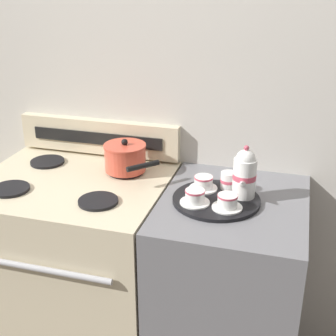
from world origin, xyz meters
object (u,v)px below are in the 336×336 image
object	(u,v)px
stove	(79,271)
teacup_right	(203,183)
teacup_front	(227,202)
serving_tray	(216,200)
saucepan	(125,157)
teapot	(245,174)
creamer_jug	(228,180)
teacup_left	(195,197)

from	to	relation	value
stove	teacup_right	bearing A→B (deg)	5.28
stove	teacup_front	size ratio (longest dim) A/B	8.17
serving_tray	teacup_right	world-z (taller)	teacup_right
saucepan	teapot	size ratio (longest dim) A/B	1.28
teapot	teacup_right	size ratio (longest dim) A/B	1.85
creamer_jug	stove	bearing A→B (deg)	-172.66
stove	teacup_front	xyz separation A→B (m)	(0.68, -0.08, 0.50)
stove	teacup_left	world-z (taller)	teacup_left
stove	teacup_right	size ratio (longest dim) A/B	8.17
teapot	saucepan	bearing A→B (deg)	167.54
serving_tray	teacup_left	bearing A→B (deg)	-138.35
stove	serving_tray	world-z (taller)	serving_tray
teacup_left	creamer_jug	xyz separation A→B (m)	(0.10, 0.16, 0.01)
serving_tray	teapot	world-z (taller)	teapot
serving_tray	teapot	xyz separation A→B (m)	(0.10, 0.04, 0.10)
stove	creamer_jug	size ratio (longest dim) A/B	13.44
stove	saucepan	size ratio (longest dim) A/B	3.46
teacup_right	saucepan	bearing A→B (deg)	165.44
stove	teacup_left	bearing A→B (deg)	-7.89
teapot	teacup_left	distance (m)	0.21
saucepan	teacup_front	distance (m)	0.53
serving_tray	creamer_jug	size ratio (longest dim) A/B	4.90
teacup_left	teacup_front	xyz separation A→B (m)	(0.12, -0.01, 0.00)
teacup_left	teacup_right	world-z (taller)	same
saucepan	teacup_right	world-z (taller)	saucepan
saucepan	teacup_front	xyz separation A→B (m)	(0.48, -0.23, -0.03)
saucepan	creamer_jug	size ratio (longest dim) A/B	3.88
creamer_jug	teacup_left	bearing A→B (deg)	-121.62
stove	saucepan	distance (m)	0.58
teapot	teacup_front	xyz separation A→B (m)	(-0.04, -0.11, -0.07)
stove	teacup_front	bearing A→B (deg)	-6.95
serving_tray	teacup_left	xyz separation A→B (m)	(-0.07, -0.06, 0.03)
saucepan	teacup_left	xyz separation A→B (m)	(0.36, -0.22, -0.03)
teacup_left	teacup_front	size ratio (longest dim) A/B	1.00
teacup_right	teacup_front	world-z (taller)	same
teapot	serving_tray	bearing A→B (deg)	-155.38
saucepan	teacup_right	bearing A→B (deg)	-14.56
saucepan	creamer_jug	bearing A→B (deg)	-7.74
teacup_right	teapot	bearing A→B (deg)	-7.60
teacup_right	teacup_front	bearing A→B (deg)	-48.73
teacup_left	teapot	bearing A→B (deg)	32.65
serving_tray	teacup_front	distance (m)	0.09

